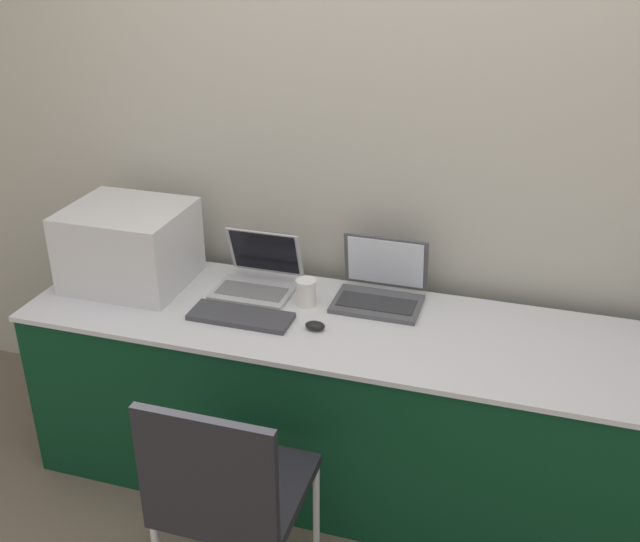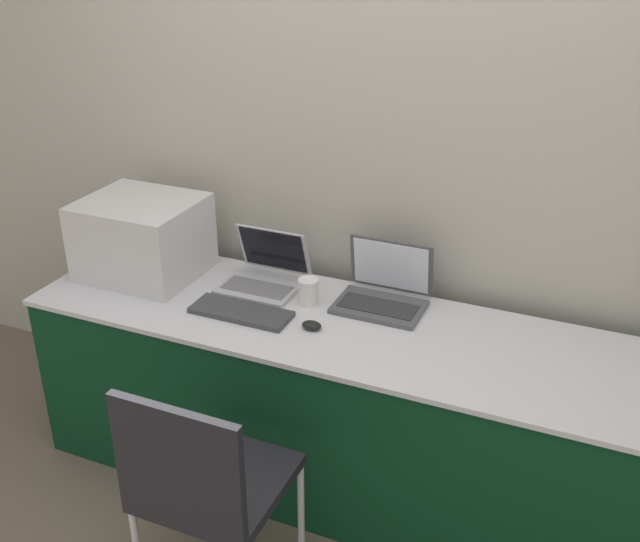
% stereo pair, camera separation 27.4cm
% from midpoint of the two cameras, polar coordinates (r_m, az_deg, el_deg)
% --- Properties ---
extents(ground_plane, '(14.00, 14.00, 0.00)m').
position_cam_midpoint_polar(ground_plane, '(2.97, 2.34, -19.47)').
color(ground_plane, '#6B5B4C').
extents(wall_back, '(8.00, 0.05, 2.60)m').
position_cam_midpoint_polar(wall_back, '(2.92, 8.29, 9.55)').
color(wall_back, '#B7B2A3').
rests_on(wall_back, ground_plane).
extents(table, '(2.48, 0.67, 0.73)m').
position_cam_midpoint_polar(table, '(2.96, 4.78, -10.31)').
color(table, '#0C381E').
rests_on(table, ground_plane).
extents(printer, '(0.46, 0.41, 0.32)m').
position_cam_midpoint_polar(printer, '(3.12, -11.01, 2.68)').
color(printer, silver).
rests_on(printer, table).
extents(laptop_left, '(0.31, 0.29, 0.22)m').
position_cam_midpoint_polar(laptop_left, '(3.01, -1.71, -0.31)').
color(laptop_left, '#B7B7BC').
rests_on(laptop_left, table).
extents(laptop_right, '(0.33, 0.27, 0.24)m').
position_cam_midpoint_polar(laptop_right, '(2.89, 7.57, -1.63)').
color(laptop_right, '#4C4C51').
rests_on(laptop_right, table).
extents(external_keyboard, '(0.39, 0.14, 0.02)m').
position_cam_midpoint_polar(external_keyboard, '(2.81, -3.28, -3.22)').
color(external_keyboard, '#3D3D42').
rests_on(external_keyboard, table).
extents(coffee_cup, '(0.08, 0.08, 0.10)m').
position_cam_midpoint_polar(coffee_cup, '(2.86, 1.84, -1.65)').
color(coffee_cup, white).
rests_on(coffee_cup, table).
extents(mouse, '(0.07, 0.05, 0.03)m').
position_cam_midpoint_polar(mouse, '(2.71, 2.25, -4.24)').
color(mouse, black).
rests_on(mouse, table).
extents(chair, '(0.43, 0.44, 0.86)m').
position_cam_midpoint_polar(chair, '(2.43, -5.52, -15.71)').
color(chair, black).
rests_on(chair, ground_plane).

